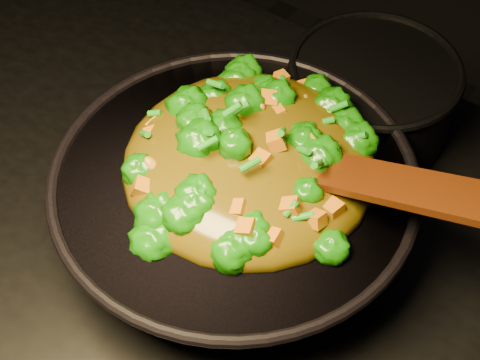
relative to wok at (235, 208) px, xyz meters
The scene contains 4 objects.
wok is the anchor object (origin of this frame).
stir_fry 0.10m from the wok, 77.14° to the left, with size 0.27×0.27×0.09m, color #156607, non-canonical shape.
spatula 0.17m from the wok, 15.40° to the left, with size 0.32×0.05×0.01m, color #331406.
back_pot 0.23m from the wok, 80.41° to the left, with size 0.20×0.20×0.11m, color black.
Camera 1 is at (0.22, -0.30, 1.59)m, focal length 55.00 mm.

